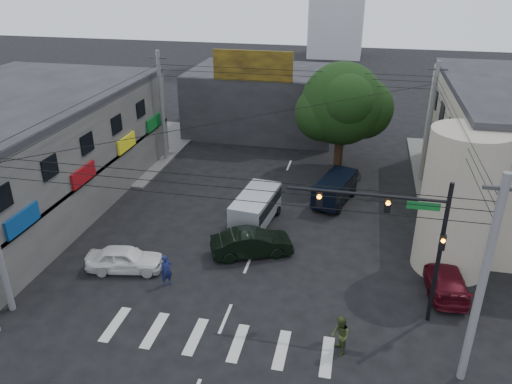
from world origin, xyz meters
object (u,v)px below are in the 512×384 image
(maroon_sedan, at_px, (444,277))
(silver_minivan, at_px, (256,209))
(dark_sedan, at_px, (252,243))
(utility_pole_near_right, at_px, (482,286))
(pedestrian_olive, at_px, (340,336))
(street_tree, at_px, (342,104))
(white_compact, at_px, (125,259))
(utility_pole_far_left, at_px, (162,108))
(traffic_officer, at_px, (166,271))
(navy_van, at_px, (335,190))
(utility_pole_far_right, at_px, (429,124))
(traffic_gantry, at_px, (404,228))

(maroon_sedan, height_order, silver_minivan, silver_minivan)
(dark_sedan, bearing_deg, maroon_sedan, -119.41)
(silver_minivan, bearing_deg, utility_pole_near_right, -128.33)
(pedestrian_olive, bearing_deg, street_tree, 163.67)
(maroon_sedan, bearing_deg, white_compact, 2.59)
(utility_pole_far_left, height_order, silver_minivan, utility_pole_far_left)
(street_tree, relative_size, traffic_officer, 4.94)
(utility_pole_far_left, height_order, navy_van, utility_pole_far_left)
(utility_pole_far_right, xyz_separation_m, navy_van, (-6.32, -5.20, -3.67))
(white_compact, relative_size, traffic_officer, 2.51)
(utility_pole_far_right, distance_m, navy_van, 8.97)
(dark_sedan, xyz_separation_m, maroon_sedan, (10.52, -1.08, -0.08))
(utility_pole_near_right, bearing_deg, maroon_sedan, 90.00)
(street_tree, bearing_deg, silver_minivan, -113.75)
(utility_pole_far_left, distance_m, navy_van, 16.00)
(utility_pole_far_left, distance_m, white_compact, 17.09)
(utility_pole_far_left, bearing_deg, street_tree, 3.95)
(street_tree, xyz_separation_m, traffic_gantry, (3.82, -18.00, -0.64))
(white_compact, bearing_deg, maroon_sedan, -93.89)
(street_tree, xyz_separation_m, utility_pole_far_left, (-14.50, -1.00, -0.87))
(utility_pole_far_right, xyz_separation_m, silver_minivan, (-11.08, -9.41, -3.56))
(silver_minivan, relative_size, pedestrian_olive, 2.67)
(dark_sedan, relative_size, silver_minivan, 0.99)
(utility_pole_near_right, bearing_deg, utility_pole_far_left, 135.69)
(street_tree, relative_size, white_compact, 1.97)
(maroon_sedan, xyz_separation_m, navy_van, (-6.32, 9.01, 0.23))
(utility_pole_near_right, distance_m, utility_pole_far_right, 20.50)
(utility_pole_near_right, xyz_separation_m, utility_pole_far_left, (-21.00, 20.50, 0.00))
(traffic_officer, bearing_deg, dark_sedan, 3.98)
(utility_pole_far_left, bearing_deg, silver_minivan, -43.51)
(utility_pole_far_right, distance_m, traffic_officer, 22.46)
(utility_pole_far_right, bearing_deg, dark_sedan, -128.69)
(utility_pole_near_right, bearing_deg, street_tree, 106.82)
(maroon_sedan, relative_size, silver_minivan, 0.98)
(traffic_gantry, distance_m, navy_van, 12.95)
(utility_pole_far_right, relative_size, pedestrian_olive, 4.88)
(traffic_gantry, height_order, utility_pole_far_right, utility_pole_far_right)
(utility_pole_far_right, distance_m, pedestrian_olive, 21.07)
(street_tree, bearing_deg, traffic_gantry, -78.01)
(traffic_officer, height_order, pedestrian_olive, pedestrian_olive)
(utility_pole_far_left, height_order, dark_sedan, utility_pole_far_left)
(street_tree, height_order, pedestrian_olive, street_tree)
(utility_pole_near_right, bearing_deg, traffic_officer, 166.06)
(white_compact, bearing_deg, navy_van, -54.68)
(silver_minivan, bearing_deg, white_compact, 145.36)
(traffic_gantry, height_order, maroon_sedan, traffic_gantry)
(white_compact, bearing_deg, utility_pole_near_right, -114.74)
(silver_minivan, bearing_deg, maroon_sedan, -106.74)
(street_tree, relative_size, traffic_gantry, 1.21)
(maroon_sedan, distance_m, navy_van, 11.01)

